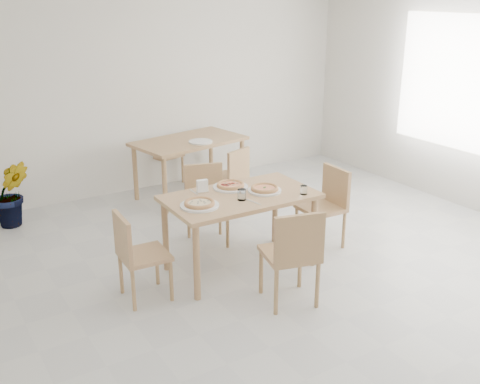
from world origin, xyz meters
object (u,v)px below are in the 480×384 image
plate_margherita (265,190)px  napkin_holder (202,187)px  tumbler_a (242,195)px  chair_back_s (232,174)px  pizza_margherita (265,188)px  potted_plant (11,194)px  second_table (189,147)px  tumbler_b (304,190)px  chair_back_n (161,150)px  chair_north (206,198)px  plate_mushroom (200,205)px  chair_east (327,201)px  plate_pepperoni (231,187)px  chair_west (136,251)px  chair_south (293,251)px  plate_empty (201,142)px  pizza_pepperoni (231,185)px  main_table (240,204)px  pizza_mushroom (199,203)px

plate_margherita → napkin_holder: size_ratio=2.50×
tumbler_a → chair_back_s: size_ratio=0.13×
pizza_margherita → potted_plant: pizza_margherita is taller
tumbler_a → chair_back_s: tumbler_a is taller
second_table → chair_back_s: 0.79m
potted_plant → tumbler_b: bearing=-49.7°
potted_plant → chair_back_n: bearing=14.8°
chair_north → tumbler_b: bearing=-48.0°
tumbler_b → plate_mushroom: bearing=166.5°
plate_margherita → tumbler_b: bearing=-44.1°
chair_east → plate_mushroom: size_ratio=2.41×
plate_margherita → plate_pepperoni: 0.34m
chair_east → potted_plant: bearing=-128.1°
chair_north → chair_west: 1.35m
chair_south → plate_empty: chair_south is taller
chair_north → chair_back_s: size_ratio=1.06×
chair_west → chair_back_n: (1.52, 2.85, -0.00)m
pizza_pepperoni → second_table: pizza_pepperoni is taller
plate_mushroom → chair_east: bearing=1.6°
plate_pepperoni → chair_back_s: 1.38m
main_table → pizza_pepperoni: (0.03, 0.21, 0.12)m
plate_mushroom → chair_north: bearing=58.5°
chair_east → plate_mushroom: (-1.51, -0.04, 0.28)m
chair_back_n → main_table: bearing=-113.6°
plate_empty → potted_plant: (-2.24, 0.35, -0.37)m
chair_south → tumbler_a: size_ratio=8.57×
plate_pepperoni → pizza_margherita: bearing=-48.6°
plate_empty → potted_plant: size_ratio=0.39×
tumbler_b → chair_back_n: 3.12m
plate_pepperoni → napkin_holder: (-0.29, 0.02, 0.05)m
tumbler_a → potted_plant: size_ratio=0.13×
tumbler_a → napkin_holder: 0.42m
plate_mushroom → tumbler_a: (0.40, -0.06, 0.04)m
pizza_margherita → chair_back_s: (0.48, 1.40, -0.33)m
plate_mushroom → pizza_margherita: 0.71m
plate_margherita → pizza_margherita: size_ratio=1.03×
chair_back_n → chair_south: bearing=-111.4°
pizza_margherita → plate_empty: size_ratio=1.04×
potted_plant → pizza_mushroom: bearing=-62.8°
tumbler_b → plate_margherita: bearing=135.9°
chair_south → pizza_margherita: chair_south is taller
plate_margherita → pizza_mushroom: (-0.71, -0.02, 0.02)m
pizza_pepperoni → plate_empty: size_ratio=1.07×
pizza_mushroom → chair_back_n: bearing=72.3°
main_table → pizza_margherita: pizza_margherita is taller
main_table → chair_north: 0.76m
plate_margherita → pizza_pepperoni: 0.34m
plate_margherita → second_table: bearing=82.5°
plate_pepperoni → chair_east: bearing=-12.8°
chair_east → chair_back_n: size_ratio=1.05×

